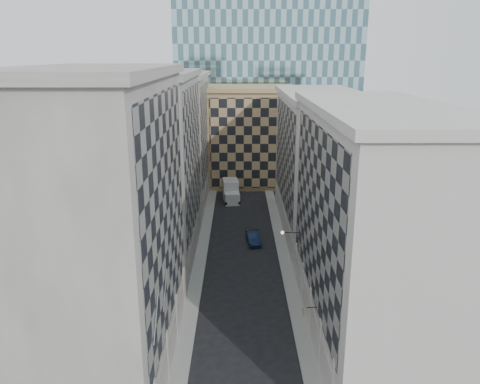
{
  "coord_description": "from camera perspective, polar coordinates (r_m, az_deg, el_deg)",
  "views": [
    {
      "loc": [
        -0.58,
        -22.71,
        24.45
      ],
      "look_at": [
        -0.39,
        15.32,
        13.29
      ],
      "focal_mm": 35.0,
      "sensor_mm": 36.0,
      "label": 1
    }
  ],
  "objects": [
    {
      "name": "sidewalk_west",
      "position": [
        58.26,
        -4.91,
        -8.44
      ],
      "size": [
        1.5,
        100.0,
        0.15
      ],
      "primitive_type": "cube",
      "color": "gray",
      "rests_on": "ground"
    },
    {
      "name": "sidewalk_east",
      "position": [
        58.37,
        5.53,
        -8.41
      ],
      "size": [
        1.5,
        100.0,
        0.15
      ],
      "primitive_type": "cube",
      "color": "gray",
      "rests_on": "ground"
    },
    {
      "name": "bldg_left_a",
      "position": [
        37.44,
        -16.28,
        -4.03
      ],
      "size": [
        10.8,
        22.8,
        23.7
      ],
      "color": "gray",
      "rests_on": "ground"
    },
    {
      "name": "bldg_left_b",
      "position": [
        58.16,
        -10.49,
        3.04
      ],
      "size": [
        10.8,
        22.8,
        22.7
      ],
      "color": "gray",
      "rests_on": "ground"
    },
    {
      "name": "bldg_left_c",
      "position": [
        79.57,
        -7.77,
        6.35
      ],
      "size": [
        10.8,
        22.8,
        21.7
      ],
      "color": "gray",
      "rests_on": "ground"
    },
    {
      "name": "bldg_right_a",
      "position": [
        41.87,
        15.65,
        -4.0
      ],
      "size": [
        10.8,
        26.8,
        20.7
      ],
      "color": "beige",
      "rests_on": "ground"
    },
    {
      "name": "bldg_right_b",
      "position": [
        67.32,
        9.55,
        3.6
      ],
      "size": [
        10.8,
        28.8,
        19.7
      ],
      "color": "beige",
      "rests_on": "ground"
    },
    {
      "name": "tan_block",
      "position": [
        91.88,
        1.34,
        6.95
      ],
      "size": [
        16.8,
        14.8,
        18.8
      ],
      "color": "#A18955",
      "rests_on": "ground"
    },
    {
      "name": "church_tower",
      "position": [
        104.74,
        0.04,
        17.73
      ],
      "size": [
        7.2,
        7.2,
        51.5
      ],
      "color": "#322C27",
      "rests_on": "ground"
    },
    {
      "name": "flagpoles_left",
      "position": [
        33.52,
        -9.64,
        -13.29
      ],
      "size": [
        0.1,
        6.33,
        2.33
      ],
      "color": "gray",
      "rests_on": "ground"
    },
    {
      "name": "bracket_lamp",
      "position": [
        50.39,
        5.4,
        -4.95
      ],
      "size": [
        1.98,
        0.36,
        0.36
      ],
      "color": "black",
      "rests_on": "ground"
    },
    {
      "name": "box_truck",
      "position": [
        81.5,
        -1.11,
        0.01
      ],
      "size": [
        3.23,
        6.57,
        3.48
      ],
      "rotation": [
        0.0,
        0.0,
        0.1
      ],
      "color": "silver",
      "rests_on": "ground"
    },
    {
      "name": "dark_car",
      "position": [
        63.53,
        1.64,
        -5.54
      ],
      "size": [
        2.06,
        4.76,
        1.52
      ],
      "primitive_type": "imported",
      "rotation": [
        0.0,
        0.0,
        0.1
      ],
      "color": "#101F3E",
      "rests_on": "ground"
    },
    {
      "name": "shop_sign",
      "position": [
        40.69,
        7.81,
        -14.25
      ],
      "size": [
        1.21,
        0.76,
        0.84
      ],
      "rotation": [
        0.0,
        0.0,
        0.12
      ],
      "color": "black",
      "rests_on": "ground"
    }
  ]
}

